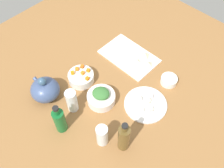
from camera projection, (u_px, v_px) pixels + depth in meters
tabletop at (112, 91)px, 144.69cm from camera, size 190.00×190.00×3.00cm
cutting_board at (129, 56)px, 157.55cm from camera, size 34.56×22.33×1.00cm
plate_tofu at (145, 104)px, 136.80cm from camera, size 23.38×23.38×1.20cm
bowl_greens at (101, 98)px, 136.57cm from camera, size 15.38×15.38×5.59cm
bowl_carrots at (81, 77)px, 144.96cm from camera, size 14.80×14.80×5.47cm
bowl_small_side at (169, 80)px, 144.55cm from camera, size 9.42×9.42×4.18cm
teapot at (45, 89)px, 135.95cm from camera, size 17.49×15.70×15.73cm
bottle_0 at (124, 138)px, 116.17cm from camera, size 5.63×5.63×21.98cm
bottle_1 at (60, 120)px, 122.69cm from camera, size 5.87×5.87×20.08cm
drinking_glass_0 at (102, 135)px, 119.78cm from camera, size 5.83×5.83×13.14cm
drinking_glass_1 at (72, 101)px, 130.40cm from camera, size 5.86×5.86×14.40cm
carrot_cube_0 at (83, 73)px, 142.24cm from camera, size 1.97×1.97×1.80cm
carrot_cube_1 at (88, 70)px, 143.38cm from camera, size 2.34×2.34×1.80cm
carrot_cube_2 at (73, 73)px, 142.32cm from camera, size 2.42×2.42×1.80cm
carrot_cube_3 at (87, 79)px, 139.93cm from camera, size 1.94×1.94×1.80cm
carrot_cube_4 at (77, 69)px, 143.97cm from camera, size 2.54×2.54×1.80cm
carrot_cube_5 at (82, 66)px, 145.05cm from camera, size 2.11×2.11×1.80cm
chopped_greens_mound at (101, 93)px, 132.72cm from camera, size 11.84×11.38×3.90cm
tofu_cube_0 at (148, 101)px, 135.97cm from camera, size 2.26×2.26×2.20cm
tofu_cube_1 at (142, 110)px, 132.92cm from camera, size 3.11×3.11×2.20cm
tofu_cube_2 at (151, 109)px, 133.05cm from camera, size 2.96×2.96×2.20cm
tofu_cube_3 at (139, 99)px, 136.89cm from camera, size 2.96×2.96×2.20cm
tofu_cube_4 at (151, 96)px, 137.86cm from camera, size 3.08×3.08×2.20cm
dumpling_0 at (148, 63)px, 151.95cm from camera, size 5.76×6.08×2.22cm
dumpling_1 at (145, 55)px, 156.19cm from camera, size 6.97×6.66×2.28cm
dumpling_2 at (138, 62)px, 152.72cm from camera, size 7.16×7.24×2.23cm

